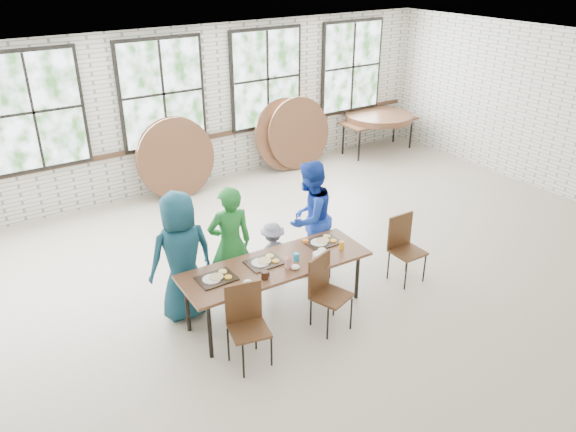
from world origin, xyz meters
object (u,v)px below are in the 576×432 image
Objects in this scene: chair_near_left at (246,318)px; storage_table at (379,122)px; dining_table at (276,267)px; chair_near_right at (325,286)px.

chair_near_left is 7.61m from storage_table.
dining_table and storage_table have the same top height.
storage_table is (5.35, 4.02, -0.00)m from dining_table.
chair_near_right is 0.53× the size of storage_table.
chair_near_right is at bearing 14.11° from chair_near_left.
chair_near_left is at bearing -141.12° from dining_table.
dining_table is 1.35× the size of storage_table.
dining_table is 0.93m from chair_near_left.
storage_table is (6.09, 4.57, 0.13)m from chair_near_left.
chair_near_left is at bearing 162.46° from chair_near_right.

